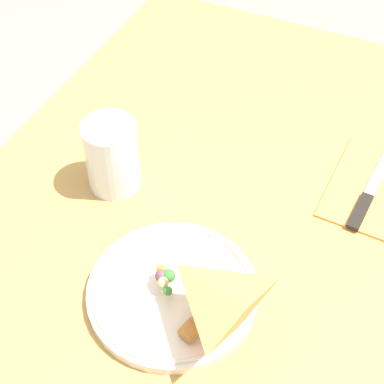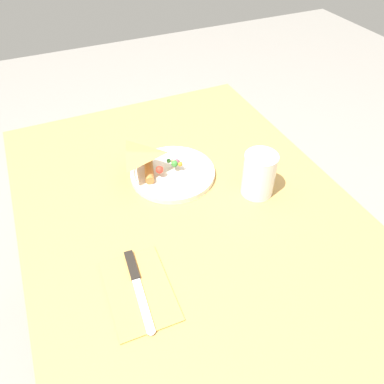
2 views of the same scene
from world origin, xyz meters
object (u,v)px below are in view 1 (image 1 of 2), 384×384
at_px(dining_table, 221,256).
at_px(plate_pizza, 174,291).
at_px(milk_glass, 112,158).
at_px(butter_knife, 371,190).
at_px(napkin_folded, 372,188).

bearing_deg(dining_table, plate_pizza, 177.07).
height_order(dining_table, plate_pizza, plate_pizza).
xyz_separation_m(milk_glass, butter_knife, (0.16, -0.39, -0.05)).
bearing_deg(butter_knife, milk_glass, 116.29).
relative_size(plate_pizza, napkin_folded, 1.17).
xyz_separation_m(plate_pizza, butter_knife, (0.31, -0.20, -0.01)).
distance_m(plate_pizza, napkin_folded, 0.38).
bearing_deg(plate_pizza, milk_glass, 50.23).
relative_size(milk_glass, butter_knife, 0.58).
height_order(dining_table, napkin_folded, napkin_folded).
distance_m(dining_table, napkin_folded, 0.27).
bearing_deg(milk_glass, napkin_folded, -66.68).
height_order(milk_glass, napkin_folded, milk_glass).
bearing_deg(napkin_folded, plate_pizza, 147.92).
bearing_deg(milk_glass, butter_knife, -68.03).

